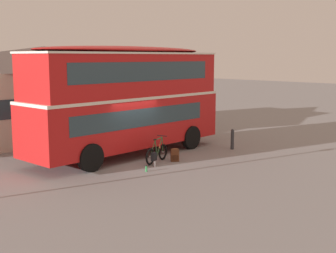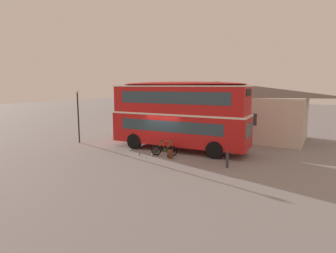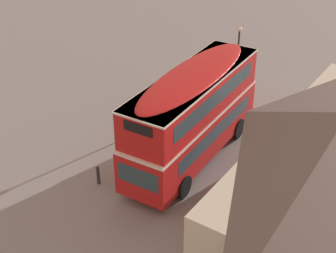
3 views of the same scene
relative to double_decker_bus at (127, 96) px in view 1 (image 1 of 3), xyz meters
name	(u,v)px [view 1 (image 1 of 3)]	position (x,y,z in m)	size (l,w,h in m)	color
ground_plane	(130,160)	(-0.63, -0.92, -2.64)	(120.00, 120.00, 0.00)	gray
double_decker_bus	(127,96)	(0.00, 0.00, 0.00)	(9.76, 3.00, 4.79)	black
touring_bicycle	(156,154)	(-0.11, -1.99, -2.27)	(1.70, 0.79, 1.05)	black
backpack_on_ground	(175,154)	(0.60, -2.36, -2.35)	(0.40, 0.38, 0.57)	#592D19
water_bottle_clear_plastic	(155,164)	(-0.68, -2.50, -2.52)	(0.07, 0.07, 0.26)	silver
water_bottle_green_metal	(146,169)	(-1.41, -2.81, -2.53)	(0.08, 0.08, 0.24)	green
pub_building	(46,91)	(0.10, 7.14, -0.15)	(15.32, 6.16, 4.90)	beige
kerb_bollard	(232,139)	(4.33, -2.50, -2.14)	(0.16, 0.16, 0.97)	#333338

